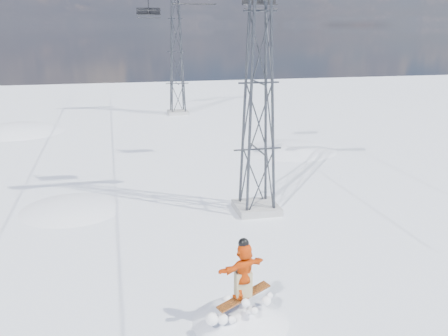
{
  "coord_description": "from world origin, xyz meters",
  "views": [
    {
      "loc": [
        -5.05,
        -11.37,
        7.72
      ],
      "look_at": [
        -1.69,
        3.39,
        3.38
      ],
      "focal_mm": 40.0,
      "sensor_mm": 36.0,
      "label": 1
    }
  ],
  "objects": [
    {
      "name": "lift_chair_mid",
      "position": [
        3.0,
        15.43,
        8.98
      ],
      "size": [
        1.88,
        0.54,
        2.33
      ],
      "color": "black",
      "rests_on": "ground"
    },
    {
      "name": "snow_terrain",
      "position": [
        -4.77,
        21.24,
        -9.59
      ],
      "size": [
        39.0,
        37.0,
        22.0
      ],
      "color": "white",
      "rests_on": "ground"
    },
    {
      "name": "lift_tower_far",
      "position": [
        0.8,
        33.0,
        5.47
      ],
      "size": [
        5.2,
        1.8,
        11.43
      ],
      "color": "#999999",
      "rests_on": "ground"
    },
    {
      "name": "lift_tower_near",
      "position": [
        0.8,
        8.0,
        5.47
      ],
      "size": [
        5.2,
        1.8,
        11.43
      ],
      "color": "#999999",
      "rests_on": "ground"
    },
    {
      "name": "lift_chair_far",
      "position": [
        -1.4,
        33.99,
        8.8
      ],
      "size": [
        2.06,
        0.59,
        2.56
      ],
      "color": "black",
      "rests_on": "ground"
    },
    {
      "name": "ground",
      "position": [
        0.0,
        0.0,
        0.0
      ],
      "size": [
        120.0,
        120.0,
        0.0
      ],
      "primitive_type": "plane",
      "color": "white",
      "rests_on": "ground"
    }
  ]
}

